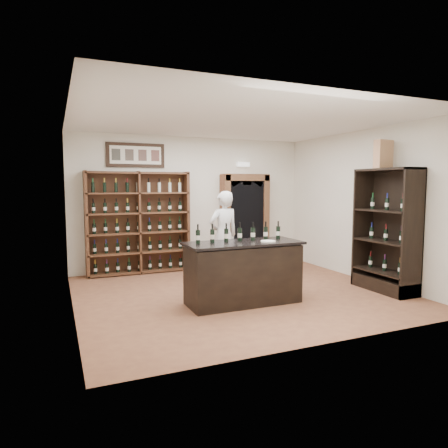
% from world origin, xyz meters
% --- Properties ---
extents(floor, '(5.50, 5.50, 0.00)m').
position_xyz_m(floor, '(0.00, 0.00, 0.00)').
color(floor, brown).
rests_on(floor, ground).
extents(ceiling, '(5.50, 5.50, 0.00)m').
position_xyz_m(ceiling, '(0.00, 0.00, 3.00)').
color(ceiling, white).
rests_on(ceiling, wall_back).
extents(wall_back, '(5.50, 0.04, 3.00)m').
position_xyz_m(wall_back, '(0.00, 2.50, 1.50)').
color(wall_back, silver).
rests_on(wall_back, ground).
extents(wall_left, '(0.04, 5.00, 3.00)m').
position_xyz_m(wall_left, '(-2.75, 0.00, 1.50)').
color(wall_left, silver).
rests_on(wall_left, ground).
extents(wall_right, '(0.04, 5.00, 3.00)m').
position_xyz_m(wall_right, '(2.75, 0.00, 1.50)').
color(wall_right, silver).
rests_on(wall_right, ground).
extents(wine_shelf, '(2.20, 0.38, 2.20)m').
position_xyz_m(wine_shelf, '(-1.30, 2.33, 1.10)').
color(wine_shelf, '#4E321A').
rests_on(wine_shelf, ground).
extents(framed_picture, '(1.25, 0.04, 0.52)m').
position_xyz_m(framed_picture, '(-1.30, 2.47, 2.55)').
color(framed_picture, black).
rests_on(framed_picture, wall_back).
extents(arched_doorway, '(1.17, 0.35, 2.17)m').
position_xyz_m(arched_doorway, '(1.25, 2.33, 1.14)').
color(arched_doorway, black).
rests_on(arched_doorway, ground).
extents(emergency_light, '(0.30, 0.10, 0.10)m').
position_xyz_m(emergency_light, '(1.25, 2.42, 2.40)').
color(emergency_light, white).
rests_on(emergency_light, wall_back).
extents(tasting_counter, '(1.88, 0.78, 1.00)m').
position_xyz_m(tasting_counter, '(-0.20, -0.60, 0.49)').
color(tasting_counter, black).
rests_on(tasting_counter, ground).
extents(counter_bottle_0, '(0.07, 0.07, 0.30)m').
position_xyz_m(counter_bottle_0, '(-0.92, -0.46, 1.11)').
color(counter_bottle_0, black).
rests_on(counter_bottle_0, tasting_counter).
extents(counter_bottle_1, '(0.07, 0.07, 0.30)m').
position_xyz_m(counter_bottle_1, '(-0.68, -0.46, 1.11)').
color(counter_bottle_1, black).
rests_on(counter_bottle_1, tasting_counter).
extents(counter_bottle_2, '(0.07, 0.07, 0.30)m').
position_xyz_m(counter_bottle_2, '(-0.44, -0.46, 1.11)').
color(counter_bottle_2, black).
rests_on(counter_bottle_2, tasting_counter).
extents(counter_bottle_3, '(0.07, 0.07, 0.30)m').
position_xyz_m(counter_bottle_3, '(-0.20, -0.46, 1.11)').
color(counter_bottle_3, black).
rests_on(counter_bottle_3, tasting_counter).
extents(counter_bottle_4, '(0.07, 0.07, 0.30)m').
position_xyz_m(counter_bottle_4, '(0.04, -0.46, 1.11)').
color(counter_bottle_4, black).
rests_on(counter_bottle_4, tasting_counter).
extents(counter_bottle_5, '(0.07, 0.07, 0.30)m').
position_xyz_m(counter_bottle_5, '(0.28, -0.46, 1.11)').
color(counter_bottle_5, black).
rests_on(counter_bottle_5, tasting_counter).
extents(counter_bottle_6, '(0.07, 0.07, 0.30)m').
position_xyz_m(counter_bottle_6, '(0.52, -0.46, 1.11)').
color(counter_bottle_6, black).
rests_on(counter_bottle_6, tasting_counter).
extents(side_cabinet, '(0.48, 1.20, 2.20)m').
position_xyz_m(side_cabinet, '(2.52, -0.90, 0.75)').
color(side_cabinet, black).
rests_on(side_cabinet, ground).
extents(shopkeeper, '(0.71, 0.52, 1.79)m').
position_xyz_m(shopkeeper, '(0.19, 1.13, 0.89)').
color(shopkeeper, silver).
rests_on(shopkeeper, ground).
extents(plate, '(0.24, 0.24, 0.02)m').
position_xyz_m(plate, '(0.16, -0.76, 1.01)').
color(plate, silver).
rests_on(plate, tasting_counter).
extents(wine_crate, '(0.37, 0.18, 0.50)m').
position_xyz_m(wine_crate, '(2.46, -0.80, 2.45)').
color(wine_crate, tan).
rests_on(wine_crate, side_cabinet).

